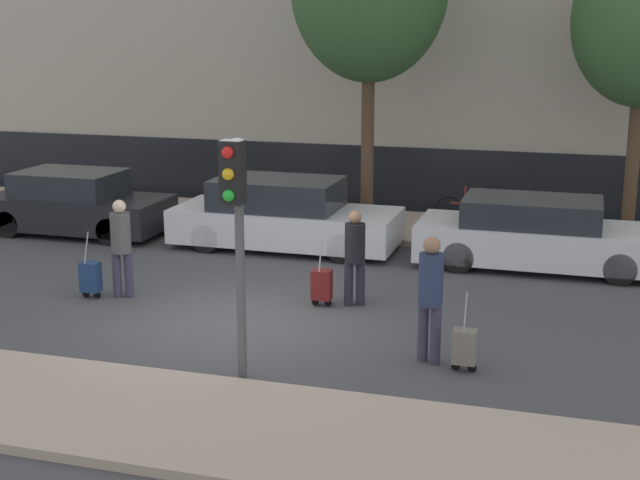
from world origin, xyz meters
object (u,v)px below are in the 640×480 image
parked_car_0 (76,204)px  pedestrian_right (431,291)px  parked_car_1 (283,216)px  parked_bicycle (473,212)px  pedestrian_left (121,242)px  pedestrian_center (355,253)px  traffic_light (236,211)px  trolley_center (322,285)px  trolley_right (465,347)px  trolley_left (90,277)px  parked_car_2 (538,235)px

parked_car_0 → pedestrian_right: bearing=-31.7°
parked_car_1 → parked_bicycle: parked_car_1 is taller
pedestrian_left → pedestrian_center: (3.94, 0.69, -0.06)m
parked_car_0 → pedestrian_right: (8.97, -5.55, 0.38)m
pedestrian_center → parked_bicycle: pedestrian_center is taller
pedestrian_left → traffic_light: traffic_light is taller
trolley_center → pedestrian_center: bearing=20.0°
trolley_center → pedestrian_right: size_ratio=0.64×
traffic_light → trolley_center: bearing=88.1°
traffic_light → pedestrian_center: bearing=80.1°
traffic_light → parked_bicycle: 9.80m
pedestrian_center → traffic_light: (-0.63, -3.62, 1.39)m
trolley_right → trolley_left: bearing=167.3°
pedestrian_left → parked_car_1: bearing=47.5°
pedestrian_center → pedestrian_left: bearing=170.0°
parked_car_2 → trolley_center: 4.84m
parked_car_2 → trolley_center: size_ratio=4.04×
parked_car_0 → pedestrian_left: bearing=-50.0°
parked_car_0 → parked_bicycle: size_ratio=2.30×
trolley_left → trolley_center: bearing=10.2°
parked_car_0 → parked_bicycle: 8.91m
parked_car_1 → parked_car_2: (5.21, -0.06, -0.04)m
trolley_right → pedestrian_right: bearing=160.4°
trolley_left → pedestrian_center: size_ratio=0.72×
trolley_center → traffic_light: 3.95m
parked_car_2 → pedestrian_left: 7.85m
pedestrian_left → trolley_center: (3.43, 0.50, -0.61)m
trolley_center → pedestrian_right: pedestrian_right is taller
trolley_left → parked_car_1: bearing=64.7°
parked_car_0 → traffic_light: traffic_light is taller
trolley_left → parked_bicycle: bearing=49.8°
parked_car_1 → parked_bicycle: size_ratio=2.65×
pedestrian_center → parked_bicycle: bearing=58.2°
trolley_left → parked_bicycle: (5.68, 6.73, 0.12)m
parked_car_1 → parked_car_2: 5.21m
parked_car_1 → trolley_right: (4.58, -5.78, -0.33)m
parked_car_1 → traffic_light: 7.43m
trolley_right → parked_bicycle: trolley_right is taller
parked_car_0 → pedestrian_left: size_ratio=2.38×
traffic_light → parked_bicycle: size_ratio=1.82×
parked_car_1 → trolley_center: bearing=-62.0°
pedestrian_left → pedestrian_right: pedestrian_right is taller
parked_car_0 → trolley_center: size_ratio=3.50×
parked_car_1 → parked_bicycle: (3.65, 2.43, -0.19)m
trolley_left → parked_car_2: bearing=30.4°
parked_bicycle → pedestrian_left: bearing=-128.4°
parked_car_2 → trolley_center: bearing=-133.1°
parked_car_0 → parked_car_2: parked_car_0 is taller
parked_car_0 → trolley_left: size_ratio=3.46×
pedestrian_left → traffic_light: 4.62m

